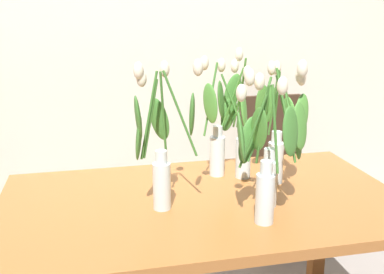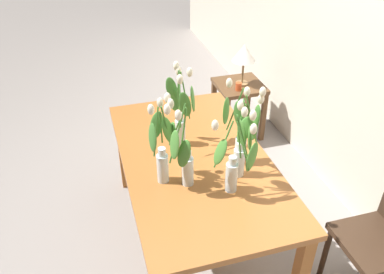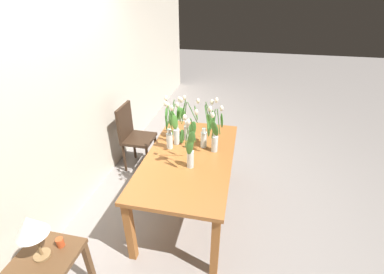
# 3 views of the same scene
# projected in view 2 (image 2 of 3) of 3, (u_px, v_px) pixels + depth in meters

# --- Properties ---
(ground_plane) EXTENTS (18.00, 18.00, 0.00)m
(ground_plane) POSITION_uv_depth(u_px,v_px,m) (195.00, 238.00, 2.91)
(ground_plane) COLOR gray
(dining_table) EXTENTS (1.60, 0.90, 0.74)m
(dining_table) POSITION_uv_depth(u_px,v_px,m) (195.00, 169.00, 2.55)
(dining_table) COLOR #A3602D
(dining_table) RESTS_ON ground
(tulip_vase_0) EXTENTS (0.25, 0.18, 0.57)m
(tulip_vase_0) POSITION_uv_depth(u_px,v_px,m) (182.00, 156.00, 2.16)
(tulip_vase_0) COLOR silver
(tulip_vase_0) RESTS_ON dining_table
(tulip_vase_1) EXTENTS (0.22, 0.18, 0.53)m
(tulip_vase_1) POSITION_uv_depth(u_px,v_px,m) (162.00, 151.00, 2.21)
(tulip_vase_1) COLOR silver
(tulip_vase_1) RESTS_ON dining_table
(tulip_vase_2) EXTENTS (0.22, 0.26, 0.52)m
(tulip_vase_2) POSITION_uv_depth(u_px,v_px,m) (236.00, 159.00, 2.11)
(tulip_vase_2) COLOR silver
(tulip_vase_2) RESTS_ON dining_table
(tulip_vase_3) EXTENTS (0.23, 0.15, 0.55)m
(tulip_vase_3) POSITION_uv_depth(u_px,v_px,m) (238.00, 139.00, 2.34)
(tulip_vase_3) COLOR silver
(tulip_vase_3) RESTS_ON dining_table
(tulip_vase_4) EXTENTS (0.17, 0.16, 0.56)m
(tulip_vase_4) POSITION_uv_depth(u_px,v_px,m) (244.00, 142.00, 2.26)
(tulip_vase_4) COLOR silver
(tulip_vase_4) RESTS_ON dining_table
(tulip_vase_5) EXTENTS (0.25, 0.19, 0.56)m
(tulip_vase_5) POSITION_uv_depth(u_px,v_px,m) (181.00, 113.00, 2.49)
(tulip_vase_5) COLOR silver
(tulip_vase_5) RESTS_ON dining_table
(side_table) EXTENTS (0.44, 0.44, 0.55)m
(side_table) POSITION_uv_depth(u_px,v_px,m) (239.00, 95.00, 3.85)
(side_table) COLOR brown
(side_table) RESTS_ON ground
(table_lamp) EXTENTS (0.22, 0.22, 0.40)m
(table_lamp) POSITION_uv_depth(u_px,v_px,m) (244.00, 54.00, 3.62)
(table_lamp) COLOR olive
(table_lamp) RESTS_ON side_table
(pillar_candle) EXTENTS (0.06, 0.06, 0.07)m
(pillar_candle) POSITION_uv_depth(u_px,v_px,m) (239.00, 86.00, 3.66)
(pillar_candle) COLOR #CC4C23
(pillar_candle) RESTS_ON side_table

